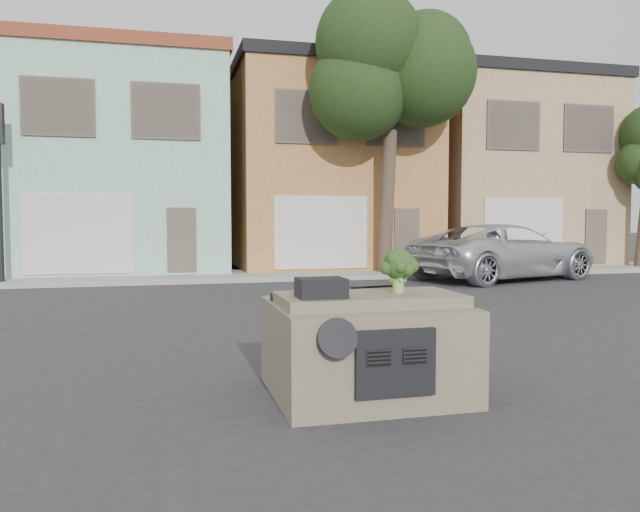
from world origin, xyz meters
name	(u,v)px	position (x,y,z in m)	size (l,w,h in m)	color
ground_plane	(304,341)	(0.00, 0.00, 0.00)	(120.00, 120.00, 0.00)	#303033
sidewalk	(232,276)	(0.00, 10.50, 0.07)	(40.00, 3.00, 0.15)	gray
townhouse_mint	(122,167)	(-3.50, 14.50, 3.77)	(7.20, 8.20, 7.55)	#9ACCAD
townhouse_tan	(322,171)	(4.00, 14.50, 3.77)	(7.20, 8.20, 7.55)	#B77C44
townhouse_beige	(493,174)	(11.50, 14.50, 3.77)	(7.20, 8.20, 7.55)	tan
silver_pickup	(504,279)	(8.26, 8.05, 0.00)	(2.89, 6.26, 1.74)	silver
tree_near	(388,146)	(5.00, 9.80, 4.25)	(4.40, 4.00, 8.50)	#203615
car_dashboard	(365,343)	(0.00, -3.00, 0.56)	(2.00, 1.80, 1.12)	#716751
instrument_hump	(321,288)	(-0.58, -3.35, 1.22)	(0.48, 0.38, 0.20)	black
wiper_arm	(378,287)	(0.28, -2.62, 1.13)	(0.70, 0.03, 0.02)	black
broccoli	(398,270)	(0.32, -3.16, 1.36)	(0.40, 0.40, 0.49)	#223B16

